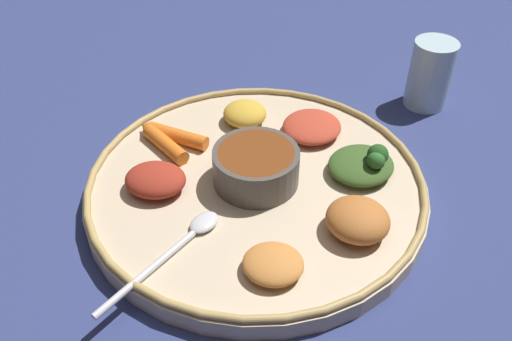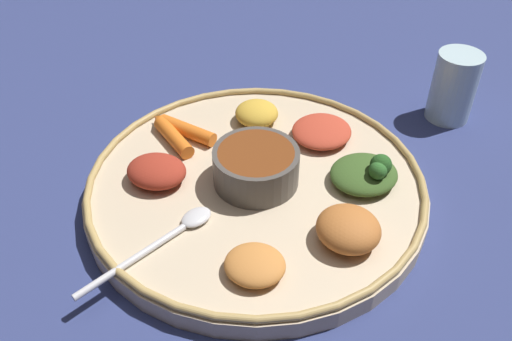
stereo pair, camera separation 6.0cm
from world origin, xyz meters
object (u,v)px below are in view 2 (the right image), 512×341
center_bowl (256,165)px  carrot_near_spoon (184,128)px  carrot_outer (171,135)px  greens_pile (366,173)px  spoon (168,235)px  drinking_glass (452,91)px

center_bowl → carrot_near_spoon: 0.13m
carrot_outer → greens_pile: bearing=25.9°
spoon → drinking_glass: (0.07, 0.42, 0.01)m
center_bowl → carrot_outer: center_bowl is taller
carrot_near_spoon → greens_pile: bearing=21.5°
greens_pile → carrot_outer: (-0.21, -0.10, -0.00)m
greens_pile → spoon: bearing=-113.2°
spoon → carrot_outer: 0.16m
carrot_outer → carrot_near_spoon: bearing=89.2°
greens_pile → drinking_glass: (-0.02, 0.21, 0.01)m
center_bowl → carrot_near_spoon: size_ratio=1.01×
center_bowl → carrot_outer: (-0.12, -0.02, -0.01)m
carrot_near_spoon → drinking_glass: size_ratio=1.00×
spoon → greens_pile: (0.09, 0.21, 0.01)m
greens_pile → carrot_outer: 0.24m
center_bowl → greens_pile: same height
spoon → greens_pile: greens_pile is taller
spoon → drinking_glass: bearing=80.0°
center_bowl → carrot_near_spoon: (-0.12, -0.00, -0.01)m
spoon → carrot_near_spoon: (-0.12, 0.12, 0.00)m
carrot_outer → drinking_glass: (0.20, 0.31, 0.01)m
greens_pile → carrot_near_spoon: bearing=-158.5°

